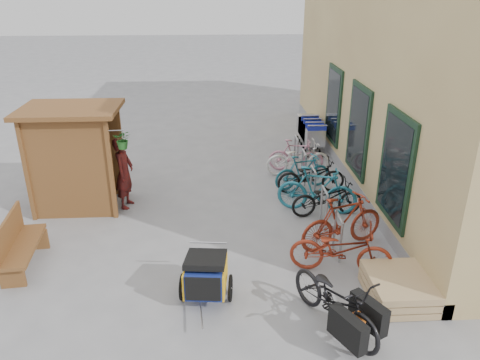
{
  "coord_description": "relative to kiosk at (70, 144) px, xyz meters",
  "views": [
    {
      "loc": [
        -0.03,
        -7.73,
        4.97
      ],
      "look_at": [
        0.5,
        1.5,
        1.0
      ],
      "focal_mm": 35.0,
      "sensor_mm": 36.0,
      "label": 1
    }
  ],
  "objects": [
    {
      "name": "bench",
      "position": [
        -0.4,
        -2.54,
        -1.04
      ],
      "size": [
        0.63,
        1.63,
        1.01
      ],
      "rotation": [
        0.0,
        0.0,
        0.1
      ],
      "color": "brown",
      "rests_on": "ground"
    },
    {
      "name": "person_kiosk",
      "position": [
        1.14,
        -0.05,
        -0.7
      ],
      "size": [
        0.51,
        0.68,
        1.7
      ],
      "primitive_type": "imported",
      "rotation": [
        0.0,
        0.0,
        1.4
      ],
      "color": "maroon",
      "rests_on": "ground"
    },
    {
      "name": "pallet_stack",
      "position": [
        6.28,
        -3.87,
        -1.34
      ],
      "size": [
        1.0,
        1.2,
        0.4
      ],
      "color": "tan",
      "rests_on": "ground"
    },
    {
      "name": "ground",
      "position": [
        3.28,
        -2.47,
        -1.55
      ],
      "size": [
        80.0,
        80.0,
        0.0
      ],
      "primitive_type": "plane",
      "color": "gray"
    },
    {
      "name": "bike_2",
      "position": [
        5.76,
        -0.79,
        -1.12
      ],
      "size": [
        1.7,
        0.74,
        0.86
      ],
      "primitive_type": "imported",
      "rotation": [
        0.0,
        0.0,
        1.68
      ],
      "color": "black",
      "rests_on": "ground"
    },
    {
      "name": "bike_4",
      "position": [
        5.64,
        0.46,
        -1.1
      ],
      "size": [
        1.74,
        0.68,
        0.9
      ],
      "primitive_type": "imported",
      "rotation": [
        0.0,
        0.0,
        1.62
      ],
      "color": "black",
      "rests_on": "ground"
    },
    {
      "name": "bike_7",
      "position": [
        5.51,
        1.94,
        -1.09
      ],
      "size": [
        1.58,
        0.66,
        0.92
      ],
      "primitive_type": "imported",
      "rotation": [
        0.0,
        0.0,
        1.42
      ],
      "color": "#CC849E",
      "rests_on": "ground"
    },
    {
      "name": "bike_rack",
      "position": [
        5.58,
        -0.07,
        -1.04
      ],
      "size": [
        0.05,
        5.35,
        0.86
      ],
      "color": "#A5A8AD",
      "rests_on": "ground"
    },
    {
      "name": "bike_1",
      "position": [
        5.74,
        -2.16,
        -0.99
      ],
      "size": [
        1.93,
        1.13,
        1.12
      ],
      "primitive_type": "imported",
      "rotation": [
        0.0,
        0.0,
        1.92
      ],
      "color": "maroon",
      "rests_on": "ground"
    },
    {
      "name": "bike_6",
      "position": [
        5.52,
        1.69,
        -1.08
      ],
      "size": [
        1.84,
        0.81,
        0.94
      ],
      "primitive_type": "imported",
      "rotation": [
        0.0,
        0.0,
        1.68
      ],
      "color": "silver",
      "rests_on": "ground"
    },
    {
      "name": "child_trailer",
      "position": [
        3.05,
        -3.68,
        -1.07
      ],
      "size": [
        0.91,
        1.49,
        0.87
      ],
      "rotation": [
        0.0,
        0.0,
        -0.1
      ],
      "color": "navy",
      "rests_on": "ground"
    },
    {
      "name": "building",
      "position": [
        9.77,
        2.03,
        1.94
      ],
      "size": [
        6.07,
        13.0,
        7.0
      ],
      "color": "tan",
      "rests_on": "ground"
    },
    {
      "name": "bike_5",
      "position": [
        5.48,
        0.74,
        -1.1
      ],
      "size": [
        1.56,
        0.79,
        0.9
      ],
      "primitive_type": "imported",
      "rotation": [
        0.0,
        0.0,
        1.83
      ],
      "color": "#216F85",
      "rests_on": "ground"
    },
    {
      "name": "bike_0",
      "position": [
        5.49,
        -3.05,
        -1.07
      ],
      "size": [
        1.94,
        1.07,
        0.96
      ],
      "primitive_type": "imported",
      "rotation": [
        0.0,
        0.0,
        1.32
      ],
      "color": "maroon",
      "rests_on": "ground"
    },
    {
      "name": "kiosk",
      "position": [
        0.0,
        0.0,
        0.0
      ],
      "size": [
        2.49,
        1.65,
        2.4
      ],
      "color": "brown",
      "rests_on": "ground"
    },
    {
      "name": "shopping_carts",
      "position": [
        6.28,
        3.85,
        -0.94
      ],
      "size": [
        0.58,
        1.97,
        1.05
      ],
      "color": "silver",
      "rests_on": "ground"
    },
    {
      "name": "bike_3",
      "position": [
        5.56,
        -0.59,
        -1.0
      ],
      "size": [
        1.9,
        1.03,
        1.1
      ],
      "primitive_type": "imported",
      "rotation": [
        0.0,
        0.0,
        1.27
      ],
      "color": "#216F85",
      "rests_on": "ground"
    },
    {
      "name": "cargo_bike",
      "position": [
        5.05,
        -4.52,
        -1.06
      ],
      "size": [
        1.46,
        1.99,
        1.0
      ],
      "rotation": [
        0.0,
        0.0,
        0.48
      ],
      "color": "black",
      "rests_on": "ground"
    }
  ]
}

